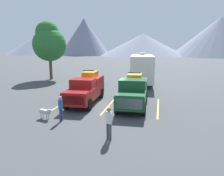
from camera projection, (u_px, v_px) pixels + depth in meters
ground_plane at (109, 106)px, 17.40m from camera, size 240.00×240.00×0.00m
pickup_truck_a at (86, 88)px, 18.16m from camera, size 2.20×5.78×2.64m
pickup_truck_b at (133, 91)px, 16.89m from camera, size 2.29×5.54×2.60m
lot_stripe_a at (65, 102)px, 18.43m from camera, size 0.12×5.50×0.01m
lot_stripe_b at (109, 105)px, 17.62m from camera, size 0.12×5.50×0.01m
lot_stripe_c at (158, 108)px, 16.80m from camera, size 0.12×5.50×0.01m
camper_trailer_a at (142, 68)px, 26.25m from camera, size 3.21×8.26×3.84m
person_a at (61, 107)px, 13.69m from camera, size 0.22×0.36×1.62m
person_b at (109, 121)px, 10.97m from camera, size 0.34×0.30×1.71m
dog at (46, 112)px, 14.18m from camera, size 0.98×0.49×0.72m
tree_a at (49, 42)px, 30.06m from camera, size 4.57×4.57×8.00m
mountain_ridge at (169, 40)px, 97.37m from camera, size 146.65×43.44×17.15m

